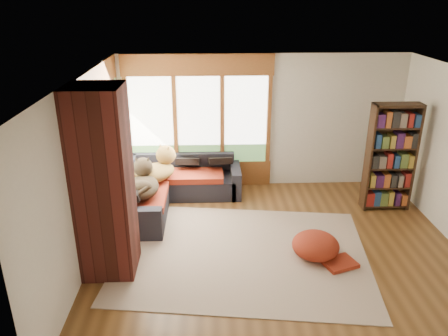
# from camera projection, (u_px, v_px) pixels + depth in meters

# --- Properties ---
(floor) EXTENTS (5.50, 5.50, 0.00)m
(floor) POSITION_uv_depth(u_px,v_px,m) (277.00, 251.00, 6.60)
(floor) COLOR #563517
(floor) RESTS_ON ground
(ceiling) EXTENTS (5.50, 5.50, 0.00)m
(ceiling) POSITION_uv_depth(u_px,v_px,m) (287.00, 78.00, 5.62)
(ceiling) COLOR white
(wall_back) EXTENTS (5.50, 0.04, 2.60)m
(wall_back) POSITION_uv_depth(u_px,v_px,m) (261.00, 122.00, 8.42)
(wall_back) COLOR silver
(wall_back) RESTS_ON ground
(wall_front) EXTENTS (5.50, 0.04, 2.60)m
(wall_front) POSITION_uv_depth(u_px,v_px,m) (328.00, 281.00, 3.79)
(wall_front) COLOR silver
(wall_front) RESTS_ON ground
(wall_left) EXTENTS (0.04, 5.00, 2.60)m
(wall_left) POSITION_uv_depth(u_px,v_px,m) (83.00, 174.00, 6.01)
(wall_left) COLOR silver
(wall_left) RESTS_ON ground
(windows_back) EXTENTS (2.82, 0.10, 1.90)m
(windows_back) POSITION_uv_depth(u_px,v_px,m) (199.00, 121.00, 8.34)
(windows_back) COLOR brown
(windows_back) RESTS_ON wall_back
(windows_left) EXTENTS (0.10, 2.62, 1.90)m
(windows_left) POSITION_uv_depth(u_px,v_px,m) (104.00, 143.00, 7.11)
(windows_left) COLOR brown
(windows_left) RESTS_ON wall_left
(roller_blind) EXTENTS (0.03, 0.72, 0.90)m
(roller_blind) POSITION_uv_depth(u_px,v_px,m) (114.00, 106.00, 7.73)
(roller_blind) COLOR #6C905E
(roller_blind) RESTS_ON wall_left
(brick_chimney) EXTENTS (0.70, 0.70, 2.60)m
(brick_chimney) POSITION_uv_depth(u_px,v_px,m) (103.00, 184.00, 5.70)
(brick_chimney) COLOR #471914
(brick_chimney) RESTS_ON ground
(sectional_sofa) EXTENTS (2.20, 2.20, 0.80)m
(sectional_sofa) POSITION_uv_depth(u_px,v_px,m) (158.00, 188.00, 7.99)
(sectional_sofa) COLOR black
(sectional_sofa) RESTS_ON ground
(area_rug) EXTENTS (3.97, 3.23, 0.01)m
(area_rug) POSITION_uv_depth(u_px,v_px,m) (243.00, 253.00, 6.52)
(area_rug) COLOR beige
(area_rug) RESTS_ON ground
(bookshelf) EXTENTS (0.82, 0.27, 1.92)m
(bookshelf) POSITION_uv_depth(u_px,v_px,m) (391.00, 158.00, 7.57)
(bookshelf) COLOR #351F11
(bookshelf) RESTS_ON ground
(pouf) EXTENTS (0.74, 0.74, 0.37)m
(pouf) POSITION_uv_depth(u_px,v_px,m) (316.00, 245.00, 6.38)
(pouf) COLOR maroon
(pouf) RESTS_ON area_rug
(dog_tan) EXTENTS (1.01, 1.04, 0.51)m
(dog_tan) POSITION_uv_depth(u_px,v_px,m) (156.00, 164.00, 7.77)
(dog_tan) COLOR brown
(dog_tan) RESTS_ON sectional_sofa
(dog_brindle) EXTENTS (0.58, 0.90, 0.48)m
(dog_brindle) POSITION_uv_depth(u_px,v_px,m) (142.00, 177.00, 7.25)
(dog_brindle) COLOR black
(dog_brindle) RESTS_ON sectional_sofa
(throw_pillows) EXTENTS (1.98, 1.68, 0.45)m
(throw_pillows) POSITION_uv_depth(u_px,v_px,m) (162.00, 163.00, 7.87)
(throw_pillows) COLOR black
(throw_pillows) RESTS_ON sectional_sofa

